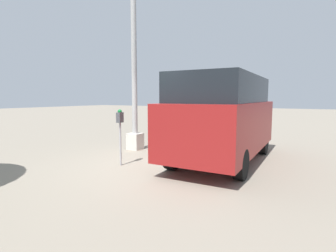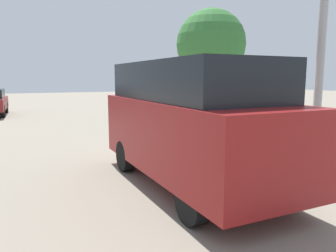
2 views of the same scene
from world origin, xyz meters
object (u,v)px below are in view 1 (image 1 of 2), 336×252
at_px(parking_meter_near, 120,124).
at_px(parked_van, 224,117).
at_px(lamp_post, 134,90).
at_px(parking_meter_far, 211,112).

bearing_deg(parking_meter_near, parked_van, -60.84).
distance_m(parking_meter_near, lamp_post, 2.30).
relative_size(parking_meter_near, parking_meter_far, 0.95).
height_order(parking_meter_near, parked_van, parked_van).
bearing_deg(lamp_post, parked_van, -91.95).
bearing_deg(lamp_post, parking_meter_near, -153.16).
bearing_deg(parking_meter_far, parked_van, -165.39).
distance_m(parking_meter_far, parked_van, 4.58).
distance_m(parking_meter_far, lamp_post, 4.30).
xyz_separation_m(parking_meter_near, lamp_post, (1.88, 0.95, 0.92)).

